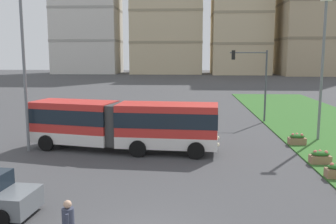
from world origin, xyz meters
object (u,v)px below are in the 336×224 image
(articulated_bus, at_px, (123,124))
(traffic_light_far_right, at_px, (255,74))
(apartment_tower_west, at_px, (87,11))
(car_maroon_sedan, at_px, (105,113))
(flower_planter_4, at_px, (297,139))
(flower_planter_3, at_px, (320,157))
(streetlight_median, at_px, (322,64))
(apartment_tower_centre, at_px, (241,1))
(pedestrian_crossing, at_px, (68,224))
(streetlight_left, at_px, (24,65))

(articulated_bus, height_order, traffic_light_far_right, traffic_light_far_right)
(traffic_light_far_right, xyz_separation_m, apartment_tower_west, (-37.16, 85.13, 14.95))
(car_maroon_sedan, height_order, flower_planter_4, car_maroon_sedan)
(flower_planter_3, distance_m, apartment_tower_west, 107.14)
(streetlight_median, bearing_deg, apartment_tower_centre, 85.90)
(articulated_bus, bearing_deg, car_maroon_sedan, 108.20)
(articulated_bus, relative_size, pedestrian_crossing, 6.93)
(flower_planter_3, distance_m, streetlight_median, 7.93)
(flower_planter_3, bearing_deg, car_maroon_sedan, 138.69)
(pedestrian_crossing, xyz_separation_m, streetlight_left, (-6.34, 11.98, 4.31))
(apartment_tower_west, bearing_deg, streetlight_left, -77.39)
(flower_planter_4, xyz_separation_m, streetlight_median, (1.90, 1.60, 4.84))
(streetlight_left, relative_size, streetlight_median, 1.01)
(flower_planter_4, height_order, apartment_tower_west, apartment_tower_west)
(articulated_bus, relative_size, flower_planter_3, 10.96)
(streetlight_left, xyz_separation_m, apartment_tower_centre, (25.33, 92.91, 16.13))
(car_maroon_sedan, bearing_deg, streetlight_left, -102.87)
(traffic_light_far_right, bearing_deg, streetlight_median, -65.01)
(apartment_tower_west, bearing_deg, apartment_tower_centre, -3.92)
(apartment_tower_west, bearing_deg, flower_planter_3, -68.56)
(pedestrian_crossing, height_order, apartment_tower_west, apartment_tower_west)
(apartment_tower_west, bearing_deg, articulated_bus, -74.05)
(streetlight_median, bearing_deg, streetlight_left, -168.30)
(pedestrian_crossing, height_order, flower_planter_4, pedestrian_crossing)
(streetlight_median, bearing_deg, pedestrian_crossing, -128.41)
(pedestrian_crossing, bearing_deg, apartment_tower_west, 104.44)
(flower_planter_4, distance_m, apartment_tower_west, 103.13)
(articulated_bus, bearing_deg, streetlight_left, -175.04)
(flower_planter_4, xyz_separation_m, apartment_tower_west, (-38.55, 93.79, 18.78))
(streetlight_left, bearing_deg, flower_planter_3, -6.89)
(car_maroon_sedan, xyz_separation_m, apartment_tower_west, (-23.96, 85.35, 18.45))
(flower_planter_3, bearing_deg, pedestrian_crossing, -137.19)
(flower_planter_3, relative_size, flower_planter_4, 1.00)
(streetlight_left, height_order, streetlight_median, streetlight_left)
(pedestrian_crossing, xyz_separation_m, apartment_tower_west, (-27.84, 108.10, 18.21))
(apartment_tower_centre, bearing_deg, articulated_bus, -101.91)
(articulated_bus, xyz_separation_m, apartment_tower_west, (-27.33, 95.61, 17.55))
(pedestrian_crossing, distance_m, apartment_tower_west, 113.10)
(streetlight_left, xyz_separation_m, apartment_tower_west, (-21.50, 96.12, 13.90))
(streetlight_left, bearing_deg, apartment_tower_west, 102.61)
(traffic_light_far_right, distance_m, apartment_tower_centre, 84.26)
(car_maroon_sedan, distance_m, streetlight_median, 18.42)
(traffic_light_far_right, xyz_separation_m, apartment_tower_centre, (9.67, 81.92, 17.18))
(flower_planter_3, height_order, apartment_tower_west, apartment_tower_west)
(apartment_tower_centre, bearing_deg, flower_planter_4, -95.22)
(articulated_bus, distance_m, apartment_tower_west, 100.98)
(streetlight_left, height_order, apartment_tower_west, apartment_tower_west)
(streetlight_left, height_order, apartment_tower_centre, apartment_tower_centre)
(streetlight_median, distance_m, apartment_tower_centre, 90.67)
(articulated_bus, relative_size, traffic_light_far_right, 1.92)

